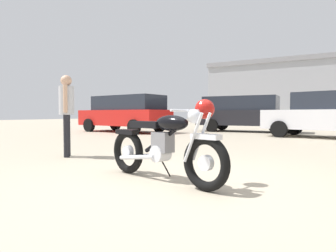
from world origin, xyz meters
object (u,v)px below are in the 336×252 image
at_px(pale_sedan_back, 325,115).
at_px(blue_hatchback_right, 244,113).
at_px(silver_sedan_mid, 125,113).
at_px(bystander, 67,107).
at_px(vintage_motorcycle, 166,144).

xyz_separation_m(pale_sedan_back, blue_hatchback_right, (-3.61, 2.29, 0.10)).
bearing_deg(blue_hatchback_right, silver_sedan_mid, -149.70).
relative_size(bystander, pale_sedan_back, 0.37).
bearing_deg(silver_sedan_mid, vintage_motorcycle, 137.25).
height_order(bystander, silver_sedan_mid, silver_sedan_mid).
distance_m(silver_sedan_mid, pale_sedan_back, 8.56).
distance_m(bystander, silver_sedan_mid, 8.24).
distance_m(vintage_motorcycle, bystander, 3.04).
relative_size(vintage_motorcycle, silver_sedan_mid, 0.42).
xyz_separation_m(vintage_motorcycle, bystander, (-2.86, 0.88, 0.53)).
bearing_deg(bystander, blue_hatchback_right, -137.24).
height_order(bystander, blue_hatchback_right, blue_hatchback_right).
distance_m(bystander, blue_hatchback_right, 10.35).
distance_m(bystander, pale_sedan_back, 9.15).
relative_size(vintage_motorcycle, pale_sedan_back, 0.46).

